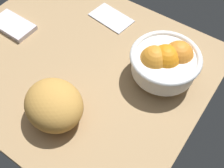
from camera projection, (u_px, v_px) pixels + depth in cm
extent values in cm
cube|color=#A58359|center=(78.00, 64.00, 84.71)|extent=(78.23, 66.35, 3.00)
cylinder|color=white|center=(162.00, 73.00, 79.09)|extent=(10.66, 10.66, 2.64)
cylinder|color=white|center=(164.00, 64.00, 75.69)|extent=(18.08, 18.08, 5.68)
torus|color=white|center=(166.00, 57.00, 73.37)|extent=(19.68, 19.68, 1.60)
sphere|color=orange|center=(178.00, 55.00, 75.11)|extent=(8.29, 8.29, 8.29)
sphere|color=orange|center=(154.00, 60.00, 74.10)|extent=(8.24, 8.24, 8.24)
sphere|color=orange|center=(165.00, 59.00, 74.26)|extent=(8.40, 8.40, 8.40)
sphere|color=orange|center=(165.00, 60.00, 74.38)|extent=(7.52, 7.52, 7.52)
ellipsoid|color=#C48E40|center=(54.00, 105.00, 68.21)|extent=(18.42, 17.03, 10.62)
cube|color=silver|center=(13.00, 25.00, 91.31)|extent=(14.82, 8.45, 1.59)
cube|color=silver|center=(111.00, 17.00, 94.13)|extent=(15.40, 10.18, 0.81)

